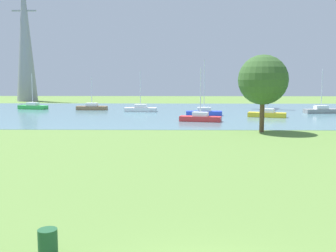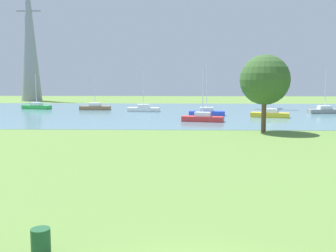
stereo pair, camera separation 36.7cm
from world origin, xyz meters
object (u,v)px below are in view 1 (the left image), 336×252
(electricity_pylon, at_px, (25,36))
(sailboat_blue, at_px, (204,112))
(sailboat_brown, at_px, (92,107))
(litter_bin, at_px, (48,243))
(sailboat_yellow, at_px, (267,114))
(sailboat_green, at_px, (33,106))
(sailboat_red, at_px, (200,118))
(sailboat_gray, at_px, (321,110))
(sailboat_white, at_px, (140,109))
(tree_east_near, at_px, (263,80))

(electricity_pylon, bearing_deg, sailboat_blue, -42.33)
(sailboat_brown, bearing_deg, litter_bin, -79.51)
(sailboat_brown, bearing_deg, sailboat_yellow, -23.97)
(sailboat_green, bearing_deg, sailboat_brown, -7.75)
(sailboat_red, bearing_deg, litter_bin, -100.37)
(sailboat_yellow, bearing_deg, sailboat_green, 160.33)
(sailboat_brown, bearing_deg, sailboat_red, -45.48)
(sailboat_gray, relative_size, sailboat_blue, 0.86)
(sailboat_green, bearing_deg, litter_bin, -69.91)
(sailboat_yellow, xyz_separation_m, sailboat_white, (-17.14, 8.09, 0.00))
(tree_east_near, bearing_deg, sailboat_gray, 57.61)
(sailboat_white, height_order, tree_east_near, tree_east_near)
(litter_bin, height_order, sailboat_brown, sailboat_brown)
(sailboat_gray, height_order, sailboat_blue, sailboat_blue)
(tree_east_near, distance_m, electricity_pylon, 64.57)
(sailboat_brown, height_order, sailboat_white, sailboat_white)
(electricity_pylon, bearing_deg, sailboat_yellow, -38.48)
(sailboat_blue, xyz_separation_m, tree_east_near, (4.35, -16.26, 4.43))
(litter_bin, distance_m, sailboat_blue, 43.79)
(sailboat_green, bearing_deg, electricity_pylon, 112.23)
(sailboat_yellow, distance_m, tree_east_near, 15.23)
(litter_bin, xyz_separation_m, electricity_pylon, (-28.85, 76.22, 13.54))
(sailboat_green, bearing_deg, sailboat_red, -34.31)
(sailboat_green, xyz_separation_m, sailboat_white, (17.90, -4.44, 0.00))
(sailboat_red, distance_m, electricity_pylon, 55.46)
(litter_bin, xyz_separation_m, tree_east_near, (11.81, 26.89, 4.49))
(sailboat_white, bearing_deg, litter_bin, -88.05)
(sailboat_yellow, xyz_separation_m, sailboat_blue, (-8.02, 2.16, 0.02))
(sailboat_brown, distance_m, electricity_pylon, 33.61)
(sailboat_red, bearing_deg, sailboat_green, 145.69)
(sailboat_gray, height_order, electricity_pylon, electricity_pylon)
(sailboat_blue, height_order, sailboat_green, sailboat_blue)
(sailboat_yellow, xyz_separation_m, sailboat_green, (-35.05, 12.53, -0.00))
(sailboat_brown, bearing_deg, tree_east_near, -49.65)
(tree_east_near, bearing_deg, sailboat_brown, 130.35)
(litter_bin, xyz_separation_m, sailboat_brown, (-9.66, 52.16, 0.04))
(sailboat_gray, bearing_deg, litter_bin, -117.59)
(tree_east_near, bearing_deg, litter_bin, -113.71)
(sailboat_blue, height_order, sailboat_white, sailboat_blue)
(tree_east_near, relative_size, electricity_pylon, 0.26)
(sailboat_gray, relative_size, electricity_pylon, 0.23)
(sailboat_green, distance_m, electricity_pylon, 28.00)
(sailboat_white, distance_m, electricity_pylon, 40.72)
(litter_bin, height_order, sailboat_gray, sailboat_gray)
(sailboat_blue, bearing_deg, tree_east_near, -75.02)
(sailboat_white, bearing_deg, tree_east_near, -58.72)
(sailboat_green, relative_size, tree_east_near, 0.79)
(sailboat_yellow, distance_m, sailboat_brown, 27.51)
(sailboat_brown, height_order, electricity_pylon, electricity_pylon)
(sailboat_gray, distance_m, sailboat_brown, 34.59)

